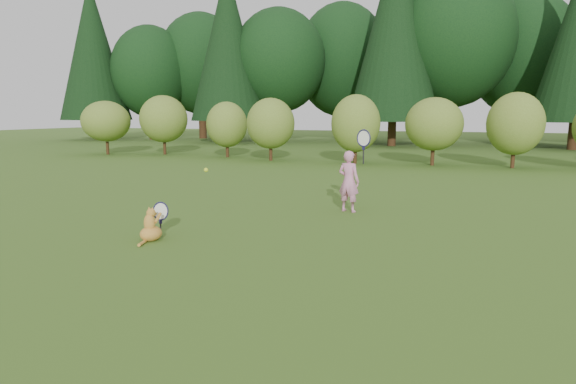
% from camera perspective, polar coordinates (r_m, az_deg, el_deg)
% --- Properties ---
extents(ground, '(100.00, 100.00, 0.00)m').
position_cam_1_polar(ground, '(7.19, -3.67, -6.40)').
color(ground, '#2D5317').
rests_on(ground, ground).
extents(shrub_row, '(28.00, 3.00, 2.80)m').
position_cam_1_polar(shrub_row, '(19.56, 11.66, 7.48)').
color(shrub_row, '#597223').
rests_on(shrub_row, ground).
extents(woodland_backdrop, '(48.00, 10.00, 15.00)m').
position_cam_1_polar(woodland_backdrop, '(30.00, 14.93, 19.62)').
color(woodland_backdrop, black).
rests_on(woodland_backdrop, ground).
extents(child, '(0.70, 0.41, 1.84)m').
position_cam_1_polar(child, '(9.62, 7.27, 1.43)').
color(child, pink).
rests_on(child, ground).
extents(cat, '(0.41, 0.69, 0.72)m').
position_cam_1_polar(cat, '(7.73, -15.93, -3.58)').
color(cat, '#B46D22').
rests_on(cat, ground).
extents(tennis_ball, '(0.06, 0.06, 0.06)m').
position_cam_1_polar(tennis_ball, '(7.33, -9.70, 2.59)').
color(tennis_ball, '#BFDE1A').
rests_on(tennis_ball, ground).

